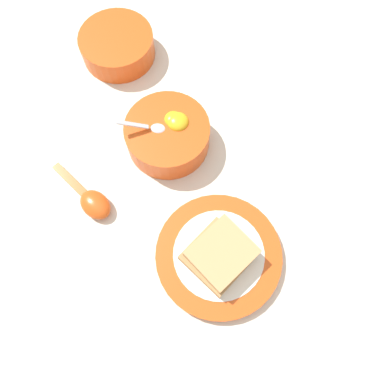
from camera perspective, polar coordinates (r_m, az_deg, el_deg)
name	(u,v)px	position (r m, az deg, el deg)	size (l,w,h in m)	color
ground_plane	(201,134)	(0.70, 1.40, 8.89)	(3.00, 3.00, 0.00)	silver
egg_bowl	(168,134)	(0.67, -3.71, 8.75)	(0.15, 0.15, 0.09)	#DB5119
toast_plate	(219,255)	(0.62, 4.06, -9.60)	(0.20, 0.20, 0.02)	#DB5119
toast_sandwich	(220,255)	(0.59, 4.25, -9.52)	(0.13, 0.13, 0.04)	tan
soup_spoon	(91,201)	(0.66, -15.10, -1.27)	(0.13, 0.10, 0.03)	#DB5119
congee_bowl	(117,45)	(0.80, -11.32, 21.13)	(0.14, 0.14, 0.05)	#DB5119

